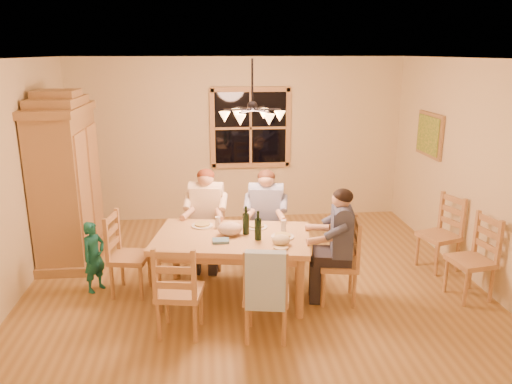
{
  "coord_description": "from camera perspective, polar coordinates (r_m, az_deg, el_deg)",
  "views": [
    {
      "loc": [
        -0.54,
        -5.74,
        2.78
      ],
      "look_at": [
        0.05,
        0.1,
        1.12
      ],
      "focal_mm": 35.0,
      "sensor_mm": 36.0,
      "label": 1
    }
  ],
  "objects": [
    {
      "name": "wine_bottle_b",
      "position": [
        5.51,
        0.24,
        -3.85
      ],
      "size": [
        0.08,
        0.08,
        0.33
      ],
      "primitive_type": "cylinder",
      "color": "black",
      "rests_on": "dining_table"
    },
    {
      "name": "wine_glass_b",
      "position": [
        5.79,
        3.15,
        -3.88
      ],
      "size": [
        0.06,
        0.06,
        0.14
      ],
      "primitive_type": "cylinder",
      "color": "silver",
      "rests_on": "dining_table"
    },
    {
      "name": "chair_spare_back",
      "position": [
        7.0,
        20.04,
        -5.9
      ],
      "size": [
        0.54,
        0.55,
        0.99
      ],
      "rotation": [
        0.0,
        0.0,
        1.89
      ],
      "color": "tan",
      "rests_on": "floor"
    },
    {
      "name": "dining_table",
      "position": [
        5.73,
        -2.72,
        -5.94
      ],
      "size": [
        1.9,
        1.35,
        0.76
      ],
      "rotation": [
        0.0,
        0.0,
        -0.17
      ],
      "color": "tan",
      "rests_on": "floor"
    },
    {
      "name": "painting",
      "position": [
        7.76,
        19.21,
        6.19
      ],
      "size": [
        0.06,
        0.78,
        0.64
      ],
      "color": "olive",
      "rests_on": "wall_right"
    },
    {
      "name": "napkin",
      "position": [
        5.5,
        -4.05,
        -5.58
      ],
      "size": [
        0.2,
        0.17,
        0.03
      ],
      "primitive_type": "cube",
      "rotation": [
        0.0,
        0.0,
        -0.17
      ],
      "color": "#547E9B",
      "rests_on": "dining_table"
    },
    {
      "name": "window",
      "position": [
        8.33,
        -0.63,
        7.33
      ],
      "size": [
        1.3,
        0.06,
        1.3
      ],
      "color": "black",
      "rests_on": "wall_back"
    },
    {
      "name": "towel",
      "position": [
        4.75,
        1.1,
        -10.12
      ],
      "size": [
        0.39,
        0.16,
        0.58
      ],
      "primitive_type": "cube",
      "rotation": [
        0.0,
        0.0,
        -0.17
      ],
      "color": "#A6C9E1",
      "rests_on": "chair_near_right"
    },
    {
      "name": "chair_end_left",
      "position": [
        6.13,
        -14.11,
        -8.54
      ],
      "size": [
        0.49,
        0.51,
        0.99
      ],
      "rotation": [
        0.0,
        0.0,
        -1.74
      ],
      "color": "tan",
      "rests_on": "floor"
    },
    {
      "name": "child",
      "position": [
        6.26,
        -18.02,
        -7.04
      ],
      "size": [
        0.35,
        0.38,
        0.86
      ],
      "primitive_type": "imported",
      "rotation": [
        0.0,
        0.0,
        0.94
      ],
      "color": "#176960",
      "rests_on": "floor"
    },
    {
      "name": "chair_near_right",
      "position": [
        5.1,
        1.2,
        -13.21
      ],
      "size": [
        0.51,
        0.49,
        0.99
      ],
      "rotation": [
        0.0,
        0.0,
        -0.17
      ],
      "color": "tan",
      "rests_on": "floor"
    },
    {
      "name": "wall_right",
      "position": [
        6.77,
        23.47,
        2.31
      ],
      "size": [
        0.02,
        5.0,
        2.7
      ],
      "primitive_type": "cube",
      "color": "beige",
      "rests_on": "floor"
    },
    {
      "name": "cap",
      "position": [
        5.41,
        2.89,
        -5.5
      ],
      "size": [
        0.2,
        0.2,
        0.11
      ],
      "primitive_type": "ellipsoid",
      "color": "#CFBA8A",
      "rests_on": "dining_table"
    },
    {
      "name": "plate_slate",
      "position": [
        5.63,
        3.05,
        -5.13
      ],
      "size": [
        0.26,
        0.26,
        0.02
      ],
      "primitive_type": "cylinder",
      "color": "white",
      "rests_on": "dining_table"
    },
    {
      "name": "plate_woman",
      "position": [
        6.0,
        -6.15,
        -3.85
      ],
      "size": [
        0.26,
        0.26,
        0.02
      ],
      "primitive_type": "cylinder",
      "color": "white",
      "rests_on": "dining_table"
    },
    {
      "name": "wine_glass_a",
      "position": [
        5.91,
        -4.39,
        -3.5
      ],
      "size": [
        0.06,
        0.06,
        0.14
      ],
      "primitive_type": "cylinder",
      "color": "silver",
      "rests_on": "dining_table"
    },
    {
      "name": "adult_woman",
      "position": [
        6.5,
        -5.69,
        -1.62
      ],
      "size": [
        0.45,
        0.48,
        0.87
      ],
      "rotation": [
        0.0,
        0.0,
        2.97
      ],
      "color": "beige",
      "rests_on": "floor"
    },
    {
      "name": "ceiling",
      "position": [
        5.77,
        -0.43,
        15.03
      ],
      "size": [
        5.5,
        5.0,
        0.02
      ],
      "primitive_type": "cube",
      "color": "white",
      "rests_on": "wall_back"
    },
    {
      "name": "chandelier",
      "position": [
        5.81,
        -0.42,
        8.88
      ],
      "size": [
        0.77,
        0.68,
        0.71
      ],
      "color": "black",
      "rests_on": "ceiling"
    },
    {
      "name": "wine_bottle_a",
      "position": [
        5.68,
        -1.16,
        -3.24
      ],
      "size": [
        0.08,
        0.08,
        0.33
      ],
      "primitive_type": "cylinder",
      "color": "black",
      "rests_on": "dining_table"
    },
    {
      "name": "plate_plaid",
      "position": [
        5.93,
        0.06,
        -4.01
      ],
      "size": [
        0.26,
        0.26,
        0.02
      ],
      "primitive_type": "cylinder",
      "color": "white",
      "rests_on": "dining_table"
    },
    {
      "name": "wall_back",
      "position": [
        8.38,
        -2.01,
        5.99
      ],
      "size": [
        5.5,
        0.02,
        2.7
      ],
      "primitive_type": "cube",
      "color": "beige",
      "rests_on": "floor"
    },
    {
      "name": "adult_slate_man",
      "position": [
        5.65,
        9.57,
        -4.47
      ],
      "size": [
        0.48,
        0.45,
        0.87
      ],
      "rotation": [
        0.0,
        0.0,
        1.4
      ],
      "color": "#3D4562",
      "rests_on": "floor"
    },
    {
      "name": "chair_near_left",
      "position": [
        5.22,
        -8.65,
        -12.72
      ],
      "size": [
        0.51,
        0.49,
        0.99
      ],
      "rotation": [
        0.0,
        0.0,
        -0.17
      ],
      "color": "tan",
      "rests_on": "floor"
    },
    {
      "name": "chair_end_right",
      "position": [
        5.86,
        9.33,
        -9.41
      ],
      "size": [
        0.49,
        0.51,
        0.99
      ],
      "rotation": [
        0.0,
        0.0,
        1.4
      ],
      "color": "tan",
      "rests_on": "floor"
    },
    {
      "name": "chair_spare_front",
      "position": [
        6.34,
        23.17,
        -8.52
      ],
      "size": [
        0.49,
        0.5,
        0.99
      ],
      "rotation": [
        0.0,
        0.0,
        1.74
      ],
      "color": "tan",
      "rests_on": "floor"
    },
    {
      "name": "cloth_bundle",
      "position": [
        5.68,
        -2.99,
        -4.21
      ],
      "size": [
        0.28,
        0.22,
        0.15
      ],
      "primitive_type": "ellipsoid",
      "color": "#D0B097",
      "rests_on": "dining_table"
    },
    {
      "name": "wall_left",
      "position": [
        6.32,
        -26.09,
        1.11
      ],
      "size": [
        0.02,
        5.0,
        2.7
      ],
      "primitive_type": "cube",
      "color": "beige",
      "rests_on": "floor"
    },
    {
      "name": "floor",
      "position": [
        6.4,
        -0.38,
        -9.91
      ],
      "size": [
        5.5,
        5.5,
        0.0
      ],
      "primitive_type": "plane",
      "color": "olive",
      "rests_on": "ground"
    },
    {
      "name": "armoire",
      "position": [
        7.17,
        -20.81,
        0.87
      ],
      "size": [
        0.66,
        1.4,
        2.3
      ],
      "color": "olive",
      "rests_on": "floor"
    },
    {
      "name": "chair_far_left",
      "position": [
        6.68,
        -5.57,
        -6.03
      ],
      "size": [
        0.51,
        0.49,
        0.99
      ],
      "rotation": [
        0.0,
        0.0,
        2.97
      ],
      "color": "tan",
      "rests_on": "floor"
    },
    {
      "name": "chair_far_right",
      "position": [
        6.59,
        1.12,
        -6.24
      ],
      "size": [
        0.51,
        0.49,
        0.99
      ],
      "rotation": [
        0.0,
        0.0,
        2.97
      ],
      "color": "tan",
      "rests_on": "floor"
    },
    {
      "name": "adult_plaid_man",
      "position": [
        6.41,
        1.15,
        -1.79
      ],
      "size": [
        0.45,
        0.48,
        0.87
      ],
      "rotation": [
        0.0,
        0.0,
        2.97
      ],
      "color": "#38509A",
      "rests_on": "floor"
    }
  ]
}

